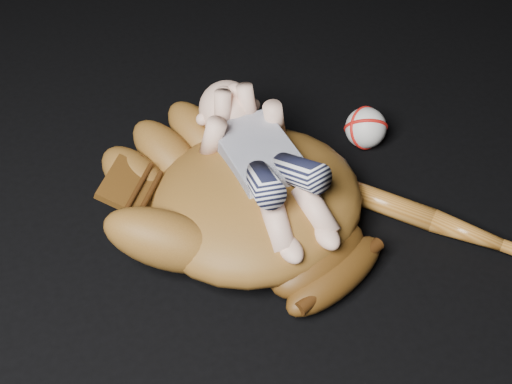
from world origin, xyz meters
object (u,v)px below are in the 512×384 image
Objects in this scene: newborn_baby at (266,161)px; baseball at (366,128)px; baseball_glove at (256,193)px; baseball_bat at (447,225)px.

newborn_baby is 4.79× the size of baseball.
baseball_bat is at bearing -46.46° from baseball_glove.
baseball_glove is 6.52× the size of baseball.
newborn_baby reaches higher than baseball_bat.
baseball_glove reaches higher than baseball_bat.
baseball_glove is 0.06m from newborn_baby.
baseball_glove is at bearing -158.00° from newborn_baby.
newborn_baby is 0.35m from baseball_bat.
baseball_bat is at bearing -85.94° from baseball.
baseball is (0.27, 0.12, -0.10)m from newborn_baby.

